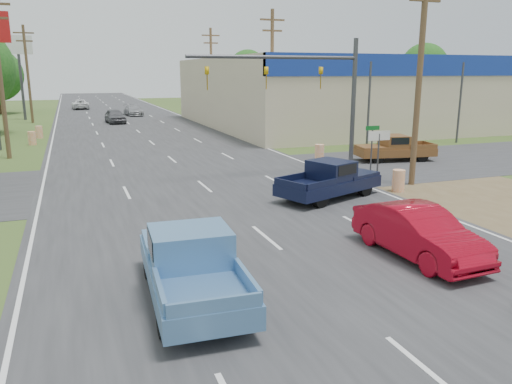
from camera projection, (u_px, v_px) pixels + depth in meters
name	position (u px, v px, depth m)	size (l,w,h in m)	color
ground	(428.00, 372.00, 9.02)	(200.00, 200.00, 0.00)	#3A5120
main_road	(138.00, 131.00, 45.49)	(15.00, 180.00, 0.02)	#2D2D30
cross_road	(195.00, 178.00, 25.43)	(120.00, 10.00, 0.02)	#2D2D30
dirt_verge	(483.00, 196.00, 21.85)	(8.00, 18.00, 0.01)	brown
big_box_store	(429.00, 90.00, 55.45)	(50.00, 28.10, 6.60)	#B7A88C
utility_pole_1	(420.00, 71.00, 22.84)	(2.00, 0.28, 10.00)	#4C3823
utility_pole_2	(272.00, 72.00, 39.25)	(2.00, 0.28, 10.00)	#4C3823
utility_pole_3	(211.00, 72.00, 55.66)	(2.00, 0.28, 10.00)	#4C3823
utility_pole_6	(28.00, 72.00, 51.98)	(2.00, 0.28, 10.00)	#4C3823
tree_3	(424.00, 67.00, 89.95)	(8.40, 8.40, 10.40)	#422D19
tree_5	(248.00, 69.00, 104.38)	(7.98, 7.98, 9.88)	#422D19
barrel_0	(398.00, 181.00, 22.55)	(0.56, 0.56, 1.00)	orange
barrel_1	(319.00, 153.00, 30.43)	(0.56, 0.56, 1.00)	orange
barrel_2	(32.00, 138.00, 37.03)	(0.56, 0.56, 1.00)	orange
barrel_3	(39.00, 132.00, 40.78)	(0.56, 0.56, 1.00)	orange
pole_sign_left_far	(18.00, 54.00, 54.85)	(3.00, 0.35, 9.20)	#3F3F44
lane_sign	(379.00, 144.00, 24.11)	(1.20, 0.08, 2.52)	#3F3F44
street_name_sign	(372.00, 145.00, 25.75)	(0.80, 0.08, 2.61)	#3F3F44
signal_mast	(308.00, 82.00, 25.36)	(9.12, 0.40, 7.00)	#3F3F44
red_convertible	(418.00, 233.00, 14.46)	(1.58, 4.53, 1.49)	maroon
blue_pickup	(191.00, 263.00, 11.87)	(2.29, 5.30, 1.72)	black
navy_pickup	(331.00, 179.00, 21.36)	(5.25, 3.54, 1.62)	black
brown_pickup	(393.00, 148.00, 30.35)	(4.96, 2.61, 1.56)	black
distant_car_grey	(115.00, 116.00, 52.70)	(1.76, 4.36, 1.49)	#56555A
distant_car_silver	(133.00, 110.00, 61.85)	(1.82, 4.47, 1.30)	#9B9B9F
distant_car_white	(80.00, 104.00, 72.69)	(2.28, 4.95, 1.37)	silver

